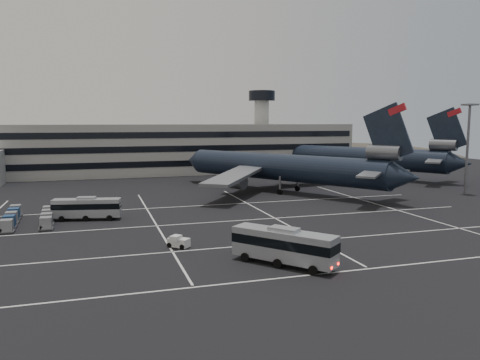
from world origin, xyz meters
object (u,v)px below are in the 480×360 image
at_px(bus_near, 284,245).
at_px(uld_cluster, 28,218).
at_px(trijet_main, 283,167).
at_px(bus_far, 87,207).

xyz_separation_m(bus_near, uld_cluster, (-27.97, 29.34, -1.30)).
bearing_deg(trijet_main, bus_far, 172.03).
height_order(trijet_main, bus_far, trijet_main).
relative_size(bus_near, uld_cluster, 0.75).
relative_size(bus_far, uld_cluster, 0.74).
distance_m(bus_near, uld_cluster, 40.55).
bearing_deg(bus_near, trijet_main, 28.73).
height_order(bus_near, bus_far, bus_near).
distance_m(trijet_main, uld_cluster, 50.60).
height_order(bus_far, uld_cluster, bus_far).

